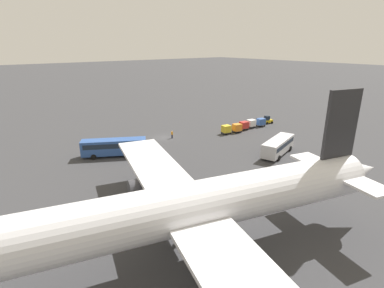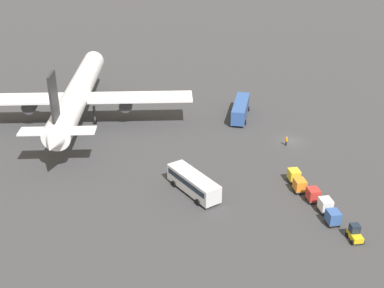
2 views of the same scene
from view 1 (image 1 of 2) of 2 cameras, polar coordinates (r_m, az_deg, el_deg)
The scene contains 11 objects.
ground_plane at distance 68.26m, azimuth -5.55°, elevation 1.23°, with size 600.00×600.00×0.00m, color #38383A.
airplane at distance 27.60m, azimuth -3.28°, elevation -12.71°, with size 50.94×44.57×15.85m.
shuttle_bus_near at distance 58.06m, azimuth -14.62°, elevation -0.41°, with size 11.64×8.04×3.28m.
shuttle_bus_far at distance 59.54m, azimuth 16.09°, elevation -0.21°, with size 10.63×5.63×3.02m.
baggage_tug at distance 82.37m, azimuth 14.21°, elevation 4.46°, with size 2.60×2.01×2.10m.
worker_person at distance 67.36m, azimuth -3.82°, elevation 1.82°, with size 0.38×0.38×1.74m.
cargo_cart_blue at distance 78.93m, azimuth 13.00°, elevation 4.13°, with size 2.23×1.96×2.06m.
cargo_cart_white at distance 77.14m, azimuth 11.22°, elevation 3.92°, with size 2.23×1.96×2.06m.
cargo_cart_red at distance 74.86m, azimuth 9.85°, elevation 3.56°, with size 2.23×1.96×2.06m.
cargo_cart_orange at distance 72.42m, azimuth 8.58°, elevation 3.11°, with size 2.23×1.96×2.06m.
cargo_cart_yellow at distance 70.82m, azimuth 6.54°, elevation 2.85°, with size 2.23×1.96×2.06m.
Camera 1 is at (34.74, 55.15, 20.29)m, focal length 28.00 mm.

